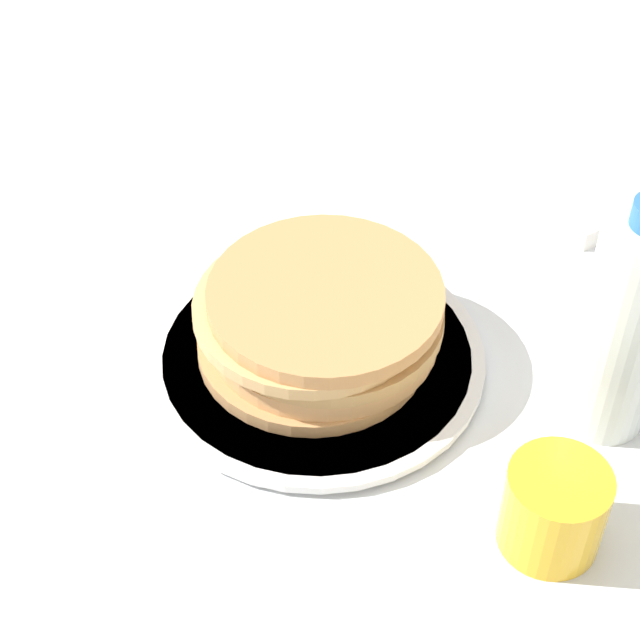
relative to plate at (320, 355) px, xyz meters
The scene contains 6 objects.
ground_plane 0.02m from the plate, 165.03° to the right, with size 4.00×4.00×0.00m, color white.
plate is the anchor object (origin of this frame).
pancake_stack 0.04m from the plate, 119.24° to the left, with size 0.20×0.20×0.07m.
juice_glass 0.24m from the plate, ahead, with size 0.07×0.07×0.07m.
water_bottle_near 0.25m from the plate, 28.62° to the left, with size 0.07×0.07×0.21m.
napkin 0.34m from the plate, 87.28° to the left, with size 0.19×0.13×0.02m.
Camera 1 is at (0.44, -0.44, 0.64)m, focal length 60.00 mm.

